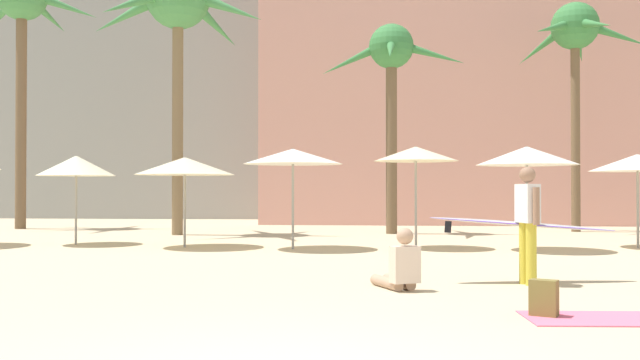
{
  "coord_description": "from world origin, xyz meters",
  "views": [
    {
      "loc": [
        0.7,
        -5.17,
        1.44
      ],
      "look_at": [
        -0.38,
        7.97,
        1.62
      ],
      "focal_mm": 39.24,
      "sensor_mm": 36.0,
      "label": 1
    }
  ],
  "objects_px": {
    "palm_tree_far_left": "(575,39)",
    "palm_tree_far_right": "(178,8)",
    "beach_towel": "(603,319)",
    "cafe_umbrella_2": "(185,166)",
    "cafe_umbrella_1": "(76,166)",
    "cafe_umbrella_8": "(416,154)",
    "palm_tree_center": "(391,64)",
    "cafe_umbrella_3": "(637,163)",
    "person_mid_right": "(400,268)",
    "person_far_right": "(526,222)",
    "palm_tree_left": "(21,14)",
    "backpack": "(544,299)",
    "cafe_umbrella_0": "(293,157)",
    "cafe_umbrella_4": "(527,156)"
  },
  "relations": [
    {
      "from": "palm_tree_center",
      "to": "cafe_umbrella_1",
      "type": "bearing_deg",
      "value": -148.2
    },
    {
      "from": "cafe_umbrella_3",
      "to": "person_mid_right",
      "type": "xyz_separation_m",
      "value": [
        -6.08,
        -7.69,
        -1.79
      ]
    },
    {
      "from": "palm_tree_far_left",
      "to": "palm_tree_far_right",
      "type": "relative_size",
      "value": 0.91
    },
    {
      "from": "cafe_umbrella_4",
      "to": "palm_tree_far_right",
      "type": "bearing_deg",
      "value": 153.59
    },
    {
      "from": "palm_tree_far_right",
      "to": "cafe_umbrella_2",
      "type": "distance_m",
      "value": 7.14
    },
    {
      "from": "cafe_umbrella_8",
      "to": "beach_towel",
      "type": "height_order",
      "value": "cafe_umbrella_8"
    },
    {
      "from": "palm_tree_far_left",
      "to": "beach_towel",
      "type": "height_order",
      "value": "palm_tree_far_left"
    },
    {
      "from": "cafe_umbrella_1",
      "to": "backpack",
      "type": "distance_m",
      "value": 13.79
    },
    {
      "from": "palm_tree_left",
      "to": "backpack",
      "type": "distance_m",
      "value": 23.53
    },
    {
      "from": "palm_tree_far_left",
      "to": "backpack",
      "type": "relative_size",
      "value": 18.68
    },
    {
      "from": "palm_tree_far_left",
      "to": "palm_tree_left",
      "type": "relative_size",
      "value": 0.83
    },
    {
      "from": "palm_tree_far_left",
      "to": "palm_tree_center",
      "type": "height_order",
      "value": "palm_tree_far_left"
    },
    {
      "from": "palm_tree_center",
      "to": "cafe_umbrella_3",
      "type": "height_order",
      "value": "palm_tree_center"
    },
    {
      "from": "cafe_umbrella_2",
      "to": "person_mid_right",
      "type": "bearing_deg",
      "value": -53.71
    },
    {
      "from": "person_far_right",
      "to": "palm_tree_far_right",
      "type": "bearing_deg",
      "value": 111.19
    },
    {
      "from": "palm_tree_left",
      "to": "cafe_umbrella_0",
      "type": "xyz_separation_m",
      "value": [
        11.01,
        -7.83,
        -5.67
      ]
    },
    {
      "from": "cafe_umbrella_2",
      "to": "cafe_umbrella_8",
      "type": "xyz_separation_m",
      "value": [
        5.72,
        0.17,
        0.29
      ]
    },
    {
      "from": "cafe_umbrella_3",
      "to": "cafe_umbrella_8",
      "type": "xyz_separation_m",
      "value": [
        -5.46,
        -0.57,
        0.21
      ]
    },
    {
      "from": "person_mid_right",
      "to": "person_far_right",
      "type": "xyz_separation_m",
      "value": [
        1.95,
        0.84,
        0.63
      ]
    },
    {
      "from": "palm_tree_far_left",
      "to": "palm_tree_center",
      "type": "bearing_deg",
      "value": -165.66
    },
    {
      "from": "palm_tree_far_left",
      "to": "palm_tree_far_right",
      "type": "bearing_deg",
      "value": -168.18
    },
    {
      "from": "palm_tree_center",
      "to": "cafe_umbrella_0",
      "type": "xyz_separation_m",
      "value": [
        -2.49,
        -6.09,
        -3.3
      ]
    },
    {
      "from": "palm_tree_far_right",
      "to": "cafe_umbrella_0",
      "type": "distance_m",
      "value": 8.23
    },
    {
      "from": "palm_tree_center",
      "to": "cafe_umbrella_1",
      "type": "xyz_separation_m",
      "value": [
        -8.32,
        -5.16,
        -3.47
      ]
    },
    {
      "from": "beach_towel",
      "to": "cafe_umbrella_3",
      "type": "bearing_deg",
      "value": 68.27
    },
    {
      "from": "cafe_umbrella_1",
      "to": "backpack",
      "type": "height_order",
      "value": "cafe_umbrella_1"
    },
    {
      "from": "cafe_umbrella_8",
      "to": "backpack",
      "type": "xyz_separation_m",
      "value": [
        0.94,
        -9.13,
        -2.11
      ]
    },
    {
      "from": "cafe_umbrella_0",
      "to": "person_far_right",
      "type": "relative_size",
      "value": 0.81
    },
    {
      "from": "palm_tree_left",
      "to": "palm_tree_far_right",
      "type": "bearing_deg",
      "value": -23.11
    },
    {
      "from": "palm_tree_left",
      "to": "beach_towel",
      "type": "distance_m",
      "value": 24.06
    },
    {
      "from": "palm_tree_far_right",
      "to": "backpack",
      "type": "relative_size",
      "value": 20.53
    },
    {
      "from": "palm_tree_far_left",
      "to": "beach_towel",
      "type": "bearing_deg",
      "value": -104.53
    },
    {
      "from": "palm_tree_left",
      "to": "cafe_umbrella_8",
      "type": "bearing_deg",
      "value": -27.73
    },
    {
      "from": "palm_tree_far_left",
      "to": "beach_towel",
      "type": "distance_m",
      "value": 18.22
    },
    {
      "from": "palm_tree_left",
      "to": "person_mid_right",
      "type": "bearing_deg",
      "value": -47.28
    },
    {
      "from": "person_mid_right",
      "to": "person_far_right",
      "type": "relative_size",
      "value": 0.33
    },
    {
      "from": "beach_towel",
      "to": "cafe_umbrella_2",
      "type": "bearing_deg",
      "value": 128.8
    },
    {
      "from": "cafe_umbrella_2",
      "to": "person_far_right",
      "type": "bearing_deg",
      "value": -40.91
    },
    {
      "from": "cafe_umbrella_3",
      "to": "cafe_umbrella_4",
      "type": "relative_size",
      "value": 0.94
    },
    {
      "from": "palm_tree_left",
      "to": "palm_tree_far_right",
      "type": "height_order",
      "value": "palm_tree_left"
    },
    {
      "from": "palm_tree_center",
      "to": "person_far_right",
      "type": "distance_m",
      "value": 12.88
    },
    {
      "from": "cafe_umbrella_2",
      "to": "person_far_right",
      "type": "height_order",
      "value": "cafe_umbrella_2"
    },
    {
      "from": "palm_tree_left",
      "to": "person_far_right",
      "type": "relative_size",
      "value": 3.16
    },
    {
      "from": "cafe_umbrella_1",
      "to": "cafe_umbrella_8",
      "type": "relative_size",
      "value": 0.93
    },
    {
      "from": "palm_tree_center",
      "to": "palm_tree_far_right",
      "type": "height_order",
      "value": "palm_tree_far_right"
    },
    {
      "from": "cafe_umbrella_2",
      "to": "beach_towel",
      "type": "height_order",
      "value": "cafe_umbrella_2"
    },
    {
      "from": "backpack",
      "to": "palm_tree_far_right",
      "type": "bearing_deg",
      "value": 57.8
    },
    {
      "from": "palm_tree_left",
      "to": "backpack",
      "type": "bearing_deg",
      "value": -47.83
    },
    {
      "from": "cafe_umbrella_1",
      "to": "cafe_umbrella_8",
      "type": "xyz_separation_m",
      "value": [
        8.8,
        -0.45,
        0.25
      ]
    },
    {
      "from": "palm_tree_far_right",
      "to": "cafe_umbrella_0",
      "type": "height_order",
      "value": "palm_tree_far_right"
    }
  ]
}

